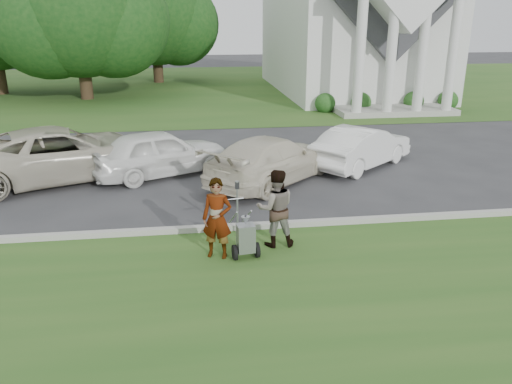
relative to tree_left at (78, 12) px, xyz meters
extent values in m
plane|color=#333335|center=(8.01, -21.99, -5.11)|extent=(120.00, 120.00, 0.00)
cube|color=#29531C|center=(8.01, -24.99, -5.11)|extent=(80.00, 7.00, 0.01)
cube|color=#29531C|center=(8.01, 5.01, -5.11)|extent=(80.00, 30.00, 0.01)
cube|color=#9E9E93|center=(8.01, -21.44, -5.04)|extent=(80.00, 0.18, 0.15)
cube|color=white|center=(17.01, 2.01, -1.61)|extent=(9.00, 16.00, 7.00)
cube|color=#9E9E93|center=(17.01, -7.19, -4.96)|extent=(6.20, 2.60, 0.30)
cylinder|color=white|center=(14.61, -8.19, -2.11)|extent=(0.50, 0.50, 6.00)
cylinder|color=white|center=(16.21, -8.19, -2.11)|extent=(0.50, 0.50, 6.00)
cylinder|color=white|center=(17.81, -8.19, -2.11)|extent=(0.50, 0.50, 6.00)
cylinder|color=white|center=(19.41, -8.19, -2.11)|extent=(0.50, 0.50, 6.00)
sphere|color=#1E4C19|center=(13.51, -6.29, -4.66)|extent=(1.10, 1.10, 1.10)
sphere|color=#1E4C19|center=(15.51, -6.29, -4.66)|extent=(1.10, 1.10, 1.10)
sphere|color=#1E4C19|center=(18.51, -6.29, -4.66)|extent=(1.10, 1.10, 1.10)
sphere|color=#1E4C19|center=(20.51, -6.29, -4.66)|extent=(1.10, 1.10, 1.10)
cylinder|color=#332316|center=(0.01, 0.01, -3.51)|extent=(0.76, 0.76, 3.20)
sphere|color=#133F14|center=(0.01, 0.01, 0.40)|extent=(8.40, 8.40, 8.40)
sphere|color=#133F14|center=(1.90, 0.31, -0.44)|extent=(6.89, 6.89, 6.89)
sphere|color=#133F14|center=(-1.67, -0.29, -0.23)|extent=(7.22, 7.22, 7.22)
sphere|color=#133F14|center=(-3.92, 3.31, 0.10)|extent=(7.54, 7.54, 7.54)
cylinder|color=#332316|center=(4.01, 8.01, -3.61)|extent=(0.76, 0.76, 3.00)
sphere|color=#133F14|center=(4.01, 8.01, -0.02)|extent=(7.60, 7.60, 7.60)
sphere|color=#133F14|center=(5.72, 8.31, -0.78)|extent=(6.23, 6.23, 6.23)
sphere|color=#133F14|center=(2.49, 7.71, -0.59)|extent=(6.54, 6.54, 6.54)
cylinder|color=black|center=(7.06, -22.97, -4.95)|extent=(0.12, 0.33, 0.33)
cylinder|color=black|center=(7.53, -22.91, -4.95)|extent=(0.12, 0.33, 0.33)
cylinder|color=#2D2D33|center=(7.29, -22.94, -4.95)|extent=(0.55, 0.11, 0.04)
cube|color=#919499|center=(7.29, -22.94, -4.65)|extent=(0.39, 0.34, 0.60)
cone|color=#919499|center=(7.29, -22.94, -4.25)|extent=(0.21, 0.21, 0.17)
cylinder|color=#2D2D33|center=(7.29, -22.94, -4.16)|extent=(0.04, 0.04, 0.07)
cylinder|color=#919499|center=(7.08, -22.44, -4.38)|extent=(0.13, 0.80, 0.58)
cylinder|color=#919499|center=(7.38, -22.40, -4.38)|extent=(0.13, 0.80, 0.58)
cylinder|color=#919499|center=(7.18, -22.03, -4.10)|extent=(0.35, 0.07, 0.03)
imported|color=#999999|center=(6.71, -22.79, -4.25)|extent=(0.73, 0.59, 1.73)
imported|color=#999999|center=(8.01, -22.39, -4.24)|extent=(0.85, 0.67, 1.75)
cylinder|color=#919499|center=(7.24, -21.69, -4.54)|extent=(0.04, 0.04, 1.14)
cube|color=#2D2D33|center=(7.24, -21.69, -3.90)|extent=(0.09, 0.07, 0.17)
cylinder|color=#919499|center=(7.24, -21.69, -3.81)|extent=(0.09, 0.09, 0.03)
imported|color=beige|center=(2.26, -16.74, -4.29)|extent=(6.52, 4.80, 1.65)
imported|color=white|center=(5.26, -16.72, -4.36)|extent=(4.72, 3.46, 1.49)
imported|color=beige|center=(8.66, -17.87, -4.40)|extent=(4.86, 4.86, 1.42)
imported|color=white|center=(11.96, -16.64, -4.42)|extent=(4.19, 3.79, 1.39)
camera|label=1|loc=(6.23, -32.37, -0.30)|focal=35.00mm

